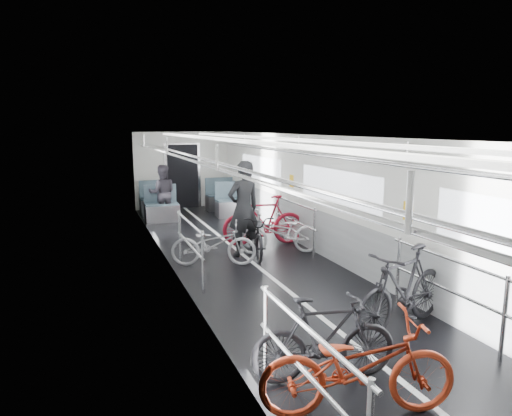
{
  "coord_description": "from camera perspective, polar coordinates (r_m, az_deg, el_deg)",
  "views": [
    {
      "loc": [
        -2.9,
        -7.32,
        2.58
      ],
      "look_at": [
        0.0,
        0.38,
        1.09
      ],
      "focal_mm": 32.0,
      "sensor_mm": 36.0,
      "label": 1
    }
  ],
  "objects": [
    {
      "name": "bike_right_mid",
      "position": [
        9.29,
        3.09,
        -3.07
      ],
      "size": [
        1.78,
        0.95,
        0.89
      ],
      "primitive_type": "imported",
      "rotation": [
        0.0,
        0.0,
        -1.8
      ],
      "color": "#B5B6BB",
      "rests_on": "floor"
    },
    {
      "name": "person_standing",
      "position": [
        9.08,
        -1.58,
        -0.08
      ],
      "size": [
        0.78,
        0.6,
        1.91
      ],
      "primitive_type": "imported",
      "rotation": [
        0.0,
        0.0,
        3.36
      ],
      "color": "black",
      "rests_on": "floor"
    },
    {
      "name": "bike_aisle",
      "position": [
        9.17,
        -0.07,
        -3.33
      ],
      "size": [
        0.88,
        1.71,
        0.86
      ],
      "primitive_type": "imported",
      "rotation": [
        0.0,
        0.0,
        -0.2
      ],
      "color": "black",
      "rests_on": "floor"
    },
    {
      "name": "car_shell",
      "position": [
        9.66,
        -2.93,
        1.58
      ],
      "size": [
        3.02,
        14.01,
        2.41
      ],
      "color": "black",
      "rests_on": "ground"
    },
    {
      "name": "bike_left_near",
      "position": [
        4.39,
        12.63,
        -18.73
      ],
      "size": [
        1.89,
        1.08,
        0.94
      ],
      "primitive_type": "imported",
      "rotation": [
        0.0,
        0.0,
        1.3
      ],
      "color": "#A32D14",
      "rests_on": "floor"
    },
    {
      "name": "person_seated",
      "position": [
        12.71,
        -11.62,
        1.85
      ],
      "size": [
        0.83,
        0.69,
        1.55
      ],
      "primitive_type": "imported",
      "rotation": [
        0.0,
        0.0,
        2.99
      ],
      "color": "#2A272E",
      "rests_on": "floor"
    },
    {
      "name": "bike_right_far",
      "position": [
        9.96,
        1.01,
        -1.54
      ],
      "size": [
        1.88,
        0.85,
        1.09
      ],
      "primitive_type": "imported",
      "rotation": [
        0.0,
        0.0,
        -1.76
      ],
      "color": "maroon",
      "rests_on": "floor"
    },
    {
      "name": "bike_right_near",
      "position": [
        6.13,
        17.86,
        -9.65
      ],
      "size": [
        1.88,
        1.03,
        1.09
      ],
      "primitive_type": "imported",
      "rotation": [
        0.0,
        0.0,
        -1.27
      ],
      "color": "black",
      "rests_on": "floor"
    },
    {
      "name": "bike_left_mid",
      "position": [
        4.84,
        8.53,
        -15.86
      ],
      "size": [
        1.57,
        0.72,
        0.91
      ],
      "primitive_type": "imported",
      "rotation": [
        0.0,
        0.0,
        1.37
      ],
      "color": "black",
      "rests_on": "floor"
    },
    {
      "name": "bike_left_far",
      "position": [
        8.54,
        -5.33,
        -4.47
      ],
      "size": [
        1.68,
        1.03,
        0.83
      ],
      "primitive_type": "imported",
      "rotation": [
        0.0,
        0.0,
        1.25
      ],
      "color": "#AAA9AE",
      "rests_on": "floor"
    }
  ]
}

